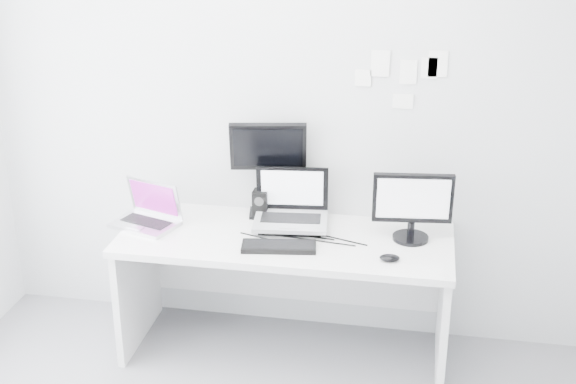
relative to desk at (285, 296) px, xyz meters
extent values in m
plane|color=silver|center=(0.00, 0.35, 0.99)|extent=(3.60, 0.00, 3.60)
cube|color=white|center=(0.00, 0.00, 0.00)|extent=(1.80, 0.70, 0.73)
cube|color=silver|center=(-0.79, 0.00, 0.49)|extent=(0.41, 0.36, 0.26)
cube|color=black|center=(-0.18, 0.23, 0.45)|extent=(0.09, 0.09, 0.17)
cube|color=#A2A4A9|center=(0.01, 0.11, 0.53)|extent=(0.43, 0.35, 0.33)
cube|color=black|center=(-0.15, 0.28, 0.65)|extent=(0.45, 0.23, 0.58)
cube|color=black|center=(0.67, 0.09, 0.56)|extent=(0.44, 0.24, 0.39)
cube|color=black|center=(0.00, -0.15, 0.38)|extent=(0.40, 0.19, 0.03)
ellipsoid|color=black|center=(0.57, -0.19, 0.38)|extent=(0.11, 0.08, 0.03)
cube|color=white|center=(0.45, 0.34, 1.26)|extent=(0.10, 0.00, 0.14)
cube|color=white|center=(0.60, 0.34, 1.22)|extent=(0.09, 0.00, 0.13)
cube|color=white|center=(0.75, 0.34, 1.26)|extent=(0.10, 0.00, 0.14)
cube|color=white|center=(0.58, 0.34, 1.05)|extent=(0.11, 0.00, 0.08)
cube|color=white|center=(0.36, 0.34, 1.17)|extent=(0.09, 0.00, 0.09)
cube|color=white|center=(0.71, 0.34, 1.24)|extent=(0.08, 0.00, 0.11)
camera|label=1|loc=(0.69, -3.71, 2.15)|focal=48.17mm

